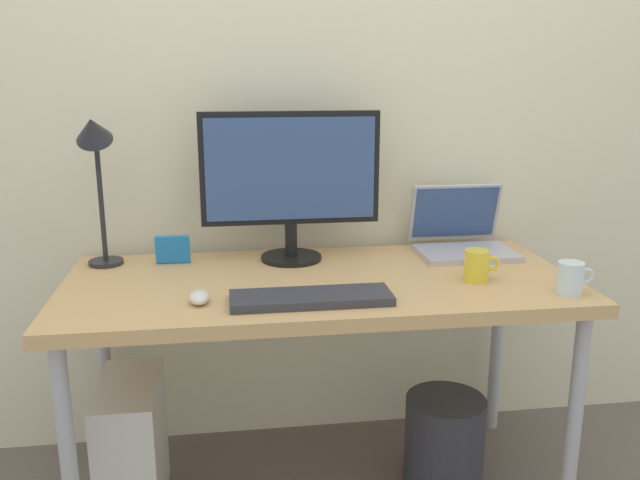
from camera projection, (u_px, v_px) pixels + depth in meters
The scene contains 12 objects.
back_wall at pixel (303, 79), 2.26m from camera, with size 4.40×0.04×2.60m, color beige.
desk at pixel (320, 297), 2.04m from camera, with size 1.53×0.69×0.72m.
monitor at pixel (290, 177), 2.15m from camera, with size 0.58×0.20×0.49m.
laptop at pixel (461, 235), 2.30m from camera, with size 0.32×0.28×0.23m.
desk_lamp at pixel (95, 155), 2.05m from camera, with size 0.11×0.16×0.50m.
keyboard at pixel (311, 298), 1.81m from camera, with size 0.44×0.14×0.02m, color #333338.
mouse at pixel (199, 297), 1.81m from camera, with size 0.06×0.09×0.03m, color silver.
coffee_mug at pixel (477, 266), 1.99m from camera, with size 0.11×0.07×0.10m.
glass_cup at pixel (571, 278), 1.87m from camera, with size 0.11×0.07×0.09m.
photo_frame at pixel (173, 249), 2.16m from camera, with size 0.11×0.02×0.09m, color #1E72BF.
computer_tower at pixel (132, 447), 2.05m from camera, with size 0.18×0.36×0.42m, color silver.
wastebasket at pixel (444, 440), 2.19m from camera, with size 0.26×0.26×0.30m, color #333338.
Camera 1 is at (-0.27, -1.91, 1.34)m, focal length 37.53 mm.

